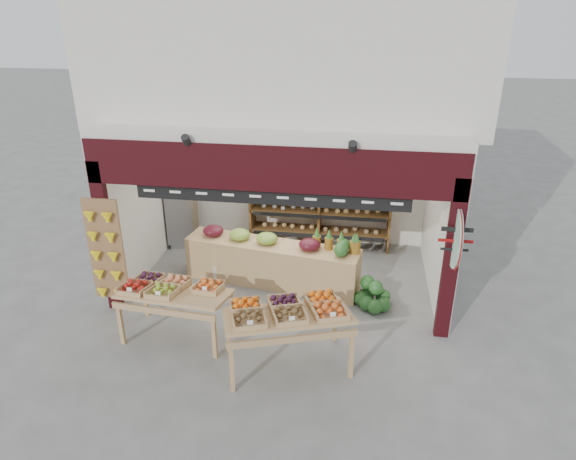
{
  "coord_description": "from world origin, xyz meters",
  "views": [
    {
      "loc": [
        1.36,
        -8.15,
        4.91
      ],
      "look_at": [
        0.15,
        -0.2,
        1.29
      ],
      "focal_mm": 32.0,
      "sensor_mm": 36.0,
      "label": 1
    }
  ],
  "objects_px": {
    "cardboard_stack": "(236,266)",
    "display_table_right": "(287,312)",
    "refrigerator": "(183,208)",
    "mid_counter": "(272,262)",
    "back_shelving": "(320,197)",
    "watermelon_pile": "(372,297)",
    "display_table_left": "(169,290)"
  },
  "relations": [
    {
      "from": "refrigerator",
      "to": "cardboard_stack",
      "type": "distance_m",
      "value": 2.06
    },
    {
      "from": "refrigerator",
      "to": "mid_counter",
      "type": "xyz_separation_m",
      "value": [
        2.19,
        -1.46,
        -0.38
      ]
    },
    {
      "from": "back_shelving",
      "to": "watermelon_pile",
      "type": "distance_m",
      "value": 2.75
    },
    {
      "from": "back_shelving",
      "to": "display_table_right",
      "type": "xyz_separation_m",
      "value": [
        -0.08,
        -4.08,
        -0.22
      ]
    },
    {
      "from": "cardboard_stack",
      "to": "mid_counter",
      "type": "height_order",
      "value": "mid_counter"
    },
    {
      "from": "display_table_right",
      "to": "mid_counter",
      "type": "bearing_deg",
      "value": 105.64
    },
    {
      "from": "refrigerator",
      "to": "mid_counter",
      "type": "distance_m",
      "value": 2.66
    },
    {
      "from": "refrigerator",
      "to": "watermelon_pile",
      "type": "bearing_deg",
      "value": -43.41
    },
    {
      "from": "refrigerator",
      "to": "display_table_right",
      "type": "relative_size",
      "value": 0.82
    },
    {
      "from": "cardboard_stack",
      "to": "display_table_left",
      "type": "relative_size",
      "value": 0.59
    },
    {
      "from": "display_table_left",
      "to": "display_table_right",
      "type": "height_order",
      "value": "display_table_right"
    },
    {
      "from": "refrigerator",
      "to": "display_table_right",
      "type": "bearing_deg",
      "value": -70.18
    },
    {
      "from": "back_shelving",
      "to": "refrigerator",
      "type": "xyz_separation_m",
      "value": [
        -2.91,
        -0.33,
        -0.29
      ]
    },
    {
      "from": "refrigerator",
      "to": "mid_counter",
      "type": "relative_size",
      "value": 0.5
    },
    {
      "from": "display_table_left",
      "to": "watermelon_pile",
      "type": "distance_m",
      "value": 3.46
    },
    {
      "from": "mid_counter",
      "to": "display_table_left",
      "type": "bearing_deg",
      "value": -125.04
    },
    {
      "from": "display_table_right",
      "to": "back_shelving",
      "type": "bearing_deg",
      "value": 88.94
    },
    {
      "from": "cardboard_stack",
      "to": "watermelon_pile",
      "type": "relative_size",
      "value": 1.54
    },
    {
      "from": "back_shelving",
      "to": "refrigerator",
      "type": "height_order",
      "value": "back_shelving"
    },
    {
      "from": "cardboard_stack",
      "to": "display_table_left",
      "type": "height_order",
      "value": "display_table_left"
    },
    {
      "from": "display_table_right",
      "to": "watermelon_pile",
      "type": "distance_m",
      "value": 2.25
    },
    {
      "from": "mid_counter",
      "to": "watermelon_pile",
      "type": "xyz_separation_m",
      "value": [
        1.87,
        -0.54,
        -0.26
      ]
    },
    {
      "from": "mid_counter",
      "to": "refrigerator",
      "type": "bearing_deg",
      "value": 146.29
    },
    {
      "from": "refrigerator",
      "to": "display_table_left",
      "type": "bearing_deg",
      "value": -91.69
    },
    {
      "from": "mid_counter",
      "to": "display_table_right",
      "type": "relative_size",
      "value": 1.65
    },
    {
      "from": "cardboard_stack",
      "to": "display_table_left",
      "type": "distance_m",
      "value": 2.12
    },
    {
      "from": "cardboard_stack",
      "to": "watermelon_pile",
      "type": "distance_m",
      "value": 2.68
    },
    {
      "from": "cardboard_stack",
      "to": "display_table_right",
      "type": "relative_size",
      "value": 0.5
    },
    {
      "from": "display_table_right",
      "to": "cardboard_stack",
      "type": "bearing_deg",
      "value": 119.2
    },
    {
      "from": "mid_counter",
      "to": "display_table_left",
      "type": "distance_m",
      "value": 2.25
    },
    {
      "from": "display_table_left",
      "to": "mid_counter",
      "type": "bearing_deg",
      "value": 54.96
    },
    {
      "from": "refrigerator",
      "to": "watermelon_pile",
      "type": "distance_m",
      "value": 4.57
    }
  ]
}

